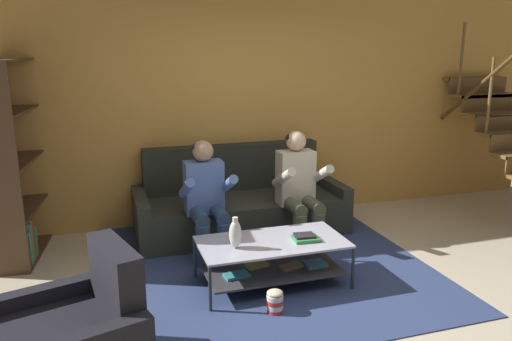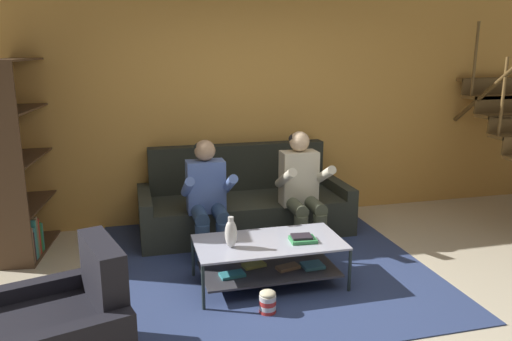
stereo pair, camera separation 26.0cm
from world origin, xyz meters
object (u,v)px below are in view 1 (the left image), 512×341
(person_seated_right, at_px, (299,185))
(coffee_table, at_px, (273,256))
(couch, at_px, (239,205))
(popcorn_tub, at_px, (275,301))
(person_seated_left, at_px, (206,195))
(vase, at_px, (235,234))
(bookshelf, at_px, (11,179))
(book_stack, at_px, (305,238))

(person_seated_right, distance_m, coffee_table, 1.08)
(couch, bearing_deg, person_seated_right, -48.05)
(popcorn_tub, bearing_deg, coffee_table, 72.64)
(couch, distance_m, person_seated_left, 0.81)
(person_seated_left, bearing_deg, vase, -86.35)
(coffee_table, distance_m, popcorn_tub, 0.53)
(couch, bearing_deg, vase, -107.11)
(bookshelf, relative_size, popcorn_tub, 9.98)
(person_seated_right, xyz_separation_m, bookshelf, (-2.80, 0.53, 0.15))
(person_seated_right, height_order, popcorn_tub, person_seated_right)
(book_stack, xyz_separation_m, bookshelf, (-2.49, 1.42, 0.37))
(vase, distance_m, popcorn_tub, 0.64)
(couch, distance_m, popcorn_tub, 1.88)
(person_seated_left, height_order, bookshelf, bookshelf)
(person_seated_left, relative_size, book_stack, 4.94)
(book_stack, bearing_deg, couch, 97.38)
(coffee_table, relative_size, book_stack, 5.49)
(person_seated_left, xyz_separation_m, coffee_table, (0.40, -0.82, -0.36))
(person_seated_right, distance_m, book_stack, 0.97)
(couch, relative_size, person_seated_left, 2.02)
(vase, distance_m, bookshelf, 2.35)
(vase, bearing_deg, person_seated_left, 93.65)
(person_seated_left, bearing_deg, person_seated_right, 0.23)
(person_seated_left, bearing_deg, popcorn_tub, -78.93)
(bookshelf, xyz_separation_m, popcorn_tub, (2.06, -1.84, -0.70))
(couch, height_order, bookshelf, bookshelf)
(coffee_table, relative_size, vase, 4.75)
(couch, distance_m, bookshelf, 2.36)
(person_seated_right, xyz_separation_m, vase, (-0.93, -0.88, -0.11))
(couch, xyz_separation_m, book_stack, (0.19, -1.44, 0.13))
(bookshelf, bearing_deg, book_stack, -29.79)
(vase, xyz_separation_m, bookshelf, (-1.86, 1.41, 0.27))
(person_seated_right, bearing_deg, coffee_table, -125.27)
(popcorn_tub, bearing_deg, book_stack, 43.85)
(book_stack, bearing_deg, vase, 178.27)
(book_stack, bearing_deg, coffee_table, 166.46)
(bookshelf, bearing_deg, vase, -37.03)
(person_seated_left, xyz_separation_m, person_seated_right, (0.99, 0.00, 0.02))
(couch, height_order, coffee_table, couch)
(popcorn_tub, bearing_deg, vase, 114.85)
(coffee_table, height_order, book_stack, book_stack)
(vase, relative_size, book_stack, 1.16)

